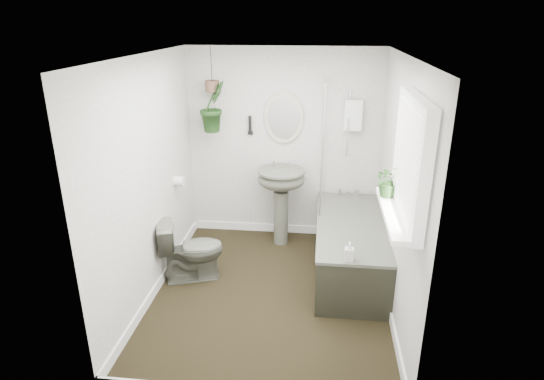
# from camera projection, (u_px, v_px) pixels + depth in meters

# --- Properties ---
(floor) EXTENTS (2.30, 2.80, 0.02)m
(floor) POSITION_uv_depth(u_px,v_px,m) (270.00, 293.00, 4.58)
(floor) COLOR black
(floor) RESTS_ON ground
(ceiling) EXTENTS (2.30, 2.80, 0.02)m
(ceiling) POSITION_uv_depth(u_px,v_px,m) (270.00, 54.00, 3.75)
(ceiling) COLOR white
(ceiling) RESTS_ON ground
(wall_back) EXTENTS (2.30, 0.02, 2.30)m
(wall_back) POSITION_uv_depth(u_px,v_px,m) (284.00, 145.00, 5.48)
(wall_back) COLOR silver
(wall_back) RESTS_ON ground
(wall_front) EXTENTS (2.30, 0.02, 2.30)m
(wall_front) POSITION_uv_depth(u_px,v_px,m) (244.00, 263.00, 2.86)
(wall_front) COLOR silver
(wall_front) RESTS_ON ground
(wall_left) EXTENTS (0.02, 2.80, 2.30)m
(wall_left) POSITION_uv_depth(u_px,v_px,m) (148.00, 181.00, 4.29)
(wall_left) COLOR silver
(wall_left) RESTS_ON ground
(wall_right) EXTENTS (0.02, 2.80, 2.30)m
(wall_right) POSITION_uv_depth(u_px,v_px,m) (399.00, 191.00, 4.05)
(wall_right) COLOR silver
(wall_right) RESTS_ON ground
(skirting) EXTENTS (2.30, 2.80, 0.10)m
(skirting) POSITION_uv_depth(u_px,v_px,m) (270.00, 288.00, 4.56)
(skirting) COLOR white
(skirting) RESTS_ON floor
(bathtub) EXTENTS (0.72, 1.72, 0.58)m
(bathtub) POSITION_uv_depth(u_px,v_px,m) (350.00, 248.00, 4.86)
(bathtub) COLOR #4F5145
(bathtub) RESTS_ON floor
(bath_screen) EXTENTS (0.04, 0.72, 1.40)m
(bath_screen) POSITION_uv_depth(u_px,v_px,m) (323.00, 145.00, 4.99)
(bath_screen) COLOR silver
(bath_screen) RESTS_ON bathtub
(shower_box) EXTENTS (0.20, 0.10, 0.35)m
(shower_box) POSITION_uv_depth(u_px,v_px,m) (353.00, 115.00, 5.19)
(shower_box) COLOR white
(shower_box) RESTS_ON wall_back
(oval_mirror) EXTENTS (0.46, 0.03, 0.62)m
(oval_mirror) POSITION_uv_depth(u_px,v_px,m) (284.00, 117.00, 5.31)
(oval_mirror) COLOR #BBB598
(oval_mirror) RESTS_ON wall_back
(wall_sconce) EXTENTS (0.04, 0.04, 0.22)m
(wall_sconce) POSITION_uv_depth(u_px,v_px,m) (250.00, 125.00, 5.38)
(wall_sconce) COLOR black
(wall_sconce) RESTS_ON wall_back
(toilet_roll_holder) EXTENTS (0.11, 0.11, 0.11)m
(toilet_roll_holder) POSITION_uv_depth(u_px,v_px,m) (179.00, 181.00, 5.02)
(toilet_roll_holder) COLOR white
(toilet_roll_holder) RESTS_ON wall_left
(window_recess) EXTENTS (0.08, 1.00, 0.90)m
(window_recess) POSITION_uv_depth(u_px,v_px,m) (411.00, 160.00, 3.23)
(window_recess) COLOR white
(window_recess) RESTS_ON wall_right
(window_sill) EXTENTS (0.18, 1.00, 0.04)m
(window_sill) POSITION_uv_depth(u_px,v_px,m) (395.00, 213.00, 3.38)
(window_sill) COLOR white
(window_sill) RESTS_ON wall_right
(window_blinds) EXTENTS (0.01, 0.86, 0.76)m
(window_blinds) POSITION_uv_depth(u_px,v_px,m) (404.00, 159.00, 3.23)
(window_blinds) COLOR white
(window_blinds) RESTS_ON wall_right
(toilet) EXTENTS (0.74, 0.57, 0.67)m
(toilet) POSITION_uv_depth(u_px,v_px,m) (191.00, 250.00, 4.72)
(toilet) COLOR #4F5145
(toilet) RESTS_ON floor
(pedestal_sink) EXTENTS (0.60, 0.53, 0.94)m
(pedestal_sink) POSITION_uv_depth(u_px,v_px,m) (281.00, 207.00, 5.43)
(pedestal_sink) COLOR #4F5145
(pedestal_sink) RESTS_ON floor
(sill_plant) EXTENTS (0.29, 0.27, 0.27)m
(sill_plant) POSITION_uv_depth(u_px,v_px,m) (389.00, 180.00, 3.61)
(sill_plant) COLOR black
(sill_plant) RESTS_ON window_sill
(hanging_plant) EXTENTS (0.40, 0.41, 0.58)m
(hanging_plant) POSITION_uv_depth(u_px,v_px,m) (213.00, 106.00, 5.19)
(hanging_plant) COLOR black
(hanging_plant) RESTS_ON ceiling
(soap_bottle) EXTENTS (0.08, 0.09, 0.18)m
(soap_bottle) POSITION_uv_depth(u_px,v_px,m) (349.00, 251.00, 3.99)
(soap_bottle) COLOR #2F2525
(soap_bottle) RESTS_ON bathtub
(hanging_pot) EXTENTS (0.16, 0.16, 0.12)m
(hanging_pot) POSITION_uv_depth(u_px,v_px,m) (212.00, 86.00, 5.11)
(hanging_pot) COLOR brown
(hanging_pot) RESTS_ON ceiling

